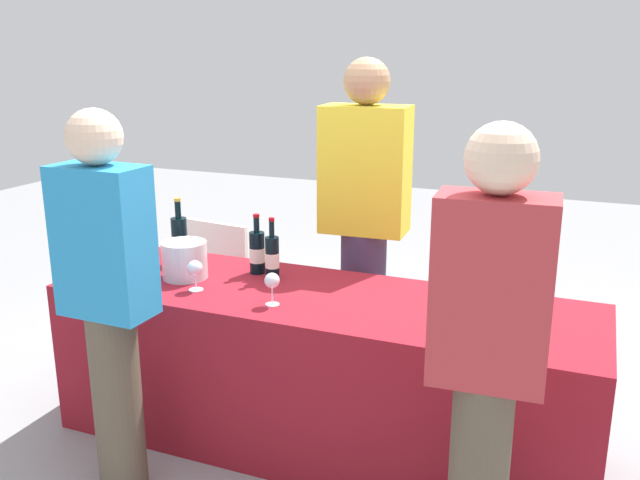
% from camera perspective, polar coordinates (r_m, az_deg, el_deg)
% --- Properties ---
extents(ground_plane, '(12.00, 12.00, 0.00)m').
position_cam_1_polar(ground_plane, '(3.32, -0.00, -16.37)').
color(ground_plane, gray).
extents(tasting_table, '(2.39, 0.73, 0.72)m').
position_cam_1_polar(tasting_table, '(3.14, -0.00, -10.79)').
color(tasting_table, maroon).
rests_on(tasting_table, ground_plane).
extents(wine_bottle_0, '(0.08, 0.08, 0.33)m').
position_cam_1_polar(wine_bottle_0, '(3.48, -11.61, 0.03)').
color(wine_bottle_0, black).
rests_on(wine_bottle_0, tasting_table).
extents(wine_bottle_1, '(0.07, 0.07, 0.29)m').
position_cam_1_polar(wine_bottle_1, '(3.27, -5.26, -0.99)').
color(wine_bottle_1, black).
rests_on(wine_bottle_1, tasting_table).
extents(wine_bottle_2, '(0.07, 0.07, 0.29)m').
position_cam_1_polar(wine_bottle_2, '(3.18, -4.00, -1.44)').
color(wine_bottle_2, black).
rests_on(wine_bottle_2, tasting_table).
extents(wine_bottle_3, '(0.08, 0.08, 0.31)m').
position_cam_1_polar(wine_bottle_3, '(2.87, 12.52, -3.52)').
color(wine_bottle_3, black).
rests_on(wine_bottle_3, tasting_table).
extents(wine_glass_0, '(0.07, 0.07, 0.14)m').
position_cam_1_polar(wine_glass_0, '(3.22, -11.51, -1.58)').
color(wine_glass_0, silver).
rests_on(wine_glass_0, tasting_table).
extents(wine_glass_1, '(0.07, 0.07, 0.14)m').
position_cam_1_polar(wine_glass_1, '(3.08, -10.37, -2.41)').
color(wine_glass_1, silver).
rests_on(wine_glass_1, tasting_table).
extents(wine_glass_2, '(0.07, 0.07, 0.14)m').
position_cam_1_polar(wine_glass_2, '(2.86, -4.02, -3.49)').
color(wine_glass_2, silver).
rests_on(wine_glass_2, tasting_table).
extents(wine_glass_3, '(0.06, 0.06, 0.12)m').
position_cam_1_polar(wine_glass_3, '(2.68, 11.61, -5.49)').
color(wine_glass_3, silver).
rests_on(wine_glass_3, tasting_table).
extents(wine_glass_4, '(0.07, 0.07, 0.13)m').
position_cam_1_polar(wine_glass_4, '(2.64, 15.03, -5.92)').
color(wine_glass_4, silver).
rests_on(wine_glass_4, tasting_table).
extents(ice_bucket, '(0.21, 0.21, 0.17)m').
position_cam_1_polar(ice_bucket, '(3.26, -11.22, -1.64)').
color(ice_bucket, silver).
rests_on(ice_bucket, tasting_table).
extents(server_pouring, '(0.45, 0.26, 1.72)m').
position_cam_1_polar(server_pouring, '(3.51, 3.71, 1.94)').
color(server_pouring, '#3F3351').
rests_on(server_pouring, ground_plane).
extents(guest_0, '(0.36, 0.21, 1.56)m').
position_cam_1_polar(guest_0, '(2.77, -17.23, -4.26)').
color(guest_0, brown).
rests_on(guest_0, ground_plane).
extents(guest_1, '(0.36, 0.21, 1.57)m').
position_cam_1_polar(guest_1, '(2.17, 13.75, -9.26)').
color(guest_1, brown).
rests_on(guest_1, ground_plane).
extents(menu_board, '(0.46, 0.09, 0.73)m').
position_cam_1_polar(menu_board, '(4.34, -8.50, -3.24)').
color(menu_board, white).
rests_on(menu_board, ground_plane).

